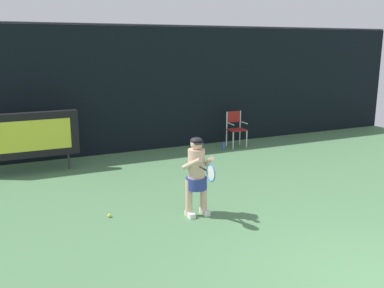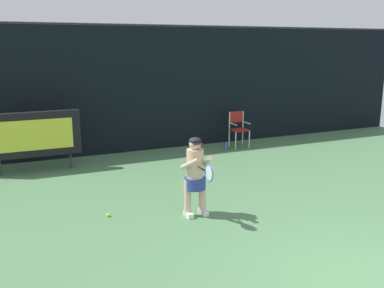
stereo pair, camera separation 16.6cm
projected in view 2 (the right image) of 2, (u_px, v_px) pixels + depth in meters
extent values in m
cube|color=black|center=(159.00, 89.00, 12.72)|extent=(18.00, 0.12, 3.60)
cylinder|color=#38383D|center=(158.00, 25.00, 12.30)|extent=(18.00, 0.05, 0.05)
cube|color=black|center=(34.00, 134.00, 10.48)|extent=(2.20, 0.20, 1.10)
cube|color=#CBD033|center=(34.00, 135.00, 10.38)|extent=(1.80, 0.01, 0.75)
cylinder|color=#2D2D33|center=(0.00, 168.00, 10.32)|extent=(0.05, 0.05, 0.40)
cylinder|color=#2D2D33|center=(71.00, 160.00, 10.97)|extent=(0.05, 0.05, 0.40)
cylinder|color=white|center=(236.00, 141.00, 12.96)|extent=(0.04, 0.04, 0.52)
cylinder|color=white|center=(249.00, 139.00, 13.14)|extent=(0.04, 0.04, 0.52)
cylinder|color=white|center=(229.00, 138.00, 13.32)|extent=(0.04, 0.04, 0.52)
cylinder|color=white|center=(243.00, 137.00, 13.50)|extent=(0.04, 0.04, 0.52)
cube|color=maroon|center=(239.00, 130.00, 13.17)|extent=(0.52, 0.44, 0.03)
cylinder|color=white|center=(230.00, 121.00, 13.19)|extent=(0.04, 0.04, 0.56)
cylinder|color=white|center=(243.00, 120.00, 13.38)|extent=(0.04, 0.04, 0.56)
cube|color=maroon|center=(236.00, 117.00, 13.26)|extent=(0.48, 0.02, 0.34)
cylinder|color=white|center=(233.00, 124.00, 13.03)|extent=(0.04, 0.44, 0.04)
cylinder|color=white|center=(246.00, 123.00, 13.22)|extent=(0.04, 0.44, 0.04)
cylinder|color=blue|center=(226.00, 146.00, 12.85)|extent=(0.07, 0.07, 0.24)
cylinder|color=black|center=(226.00, 142.00, 12.82)|extent=(0.03, 0.03, 0.03)
cube|color=white|center=(189.00, 214.00, 7.89)|extent=(0.11, 0.26, 0.09)
cube|color=white|center=(203.00, 212.00, 8.01)|extent=(0.11, 0.26, 0.09)
cylinder|color=#DBB293|center=(188.00, 198.00, 7.87)|extent=(0.13, 0.13, 0.69)
cylinder|color=#DBB293|center=(202.00, 196.00, 7.98)|extent=(0.13, 0.13, 0.69)
cylinder|color=navy|center=(195.00, 183.00, 7.86)|extent=(0.39, 0.39, 0.22)
cylinder|color=#DBB293|center=(195.00, 164.00, 7.78)|extent=(0.31, 0.31, 0.56)
sphere|color=#DBB293|center=(195.00, 144.00, 7.70)|extent=(0.22, 0.22, 0.22)
ellipsoid|color=black|center=(195.00, 141.00, 7.68)|extent=(0.22, 0.22, 0.12)
cube|color=black|center=(197.00, 144.00, 7.60)|extent=(0.17, 0.12, 0.02)
cylinder|color=#DBB293|center=(190.00, 164.00, 7.55)|extent=(0.20, 0.50, 0.32)
cylinder|color=#DBB293|center=(207.00, 162.00, 7.68)|extent=(0.20, 0.50, 0.32)
cylinder|color=white|center=(211.00, 169.00, 7.61)|extent=(0.13, 0.12, 0.12)
cylinder|color=black|center=(201.00, 168.00, 7.55)|extent=(0.03, 0.28, 0.03)
torus|color=#3371BD|center=(209.00, 173.00, 7.28)|extent=(0.02, 0.31, 0.31)
ellipsoid|color=silver|center=(209.00, 173.00, 7.28)|extent=(0.01, 0.26, 0.26)
sphere|color=#CCDB3D|center=(108.00, 215.00, 7.89)|extent=(0.07, 0.07, 0.07)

